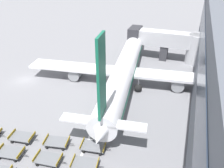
# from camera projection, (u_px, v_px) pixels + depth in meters

# --- Properties ---
(ground_plane) EXTENTS (500.00, 500.00, 0.00)m
(ground_plane) POSITION_uv_depth(u_px,v_px,m) (25.00, 80.00, 41.38)
(ground_plane) COLOR gray
(jet_bridge) EXTENTS (17.37, 4.73, 6.66)m
(jet_bridge) POSITION_uv_depth(u_px,v_px,m) (174.00, 43.00, 47.63)
(jet_bridge) COLOR silver
(jet_bridge) RESTS_ON ground_plane
(airplane) EXTENTS (35.87, 39.94, 14.00)m
(airplane) POSITION_uv_depth(u_px,v_px,m) (126.00, 67.00, 39.38)
(airplane) COLOR white
(airplane) RESTS_ON ground_plane
(baggage_dolly_row_mid_a_col_c) EXTENTS (3.67, 2.20, 0.92)m
(baggage_dolly_row_mid_a_col_c) POSITION_uv_depth(u_px,v_px,m) (11.00, 152.00, 25.21)
(baggage_dolly_row_mid_a_col_c) COLOR slate
(baggage_dolly_row_mid_a_col_c) RESTS_ON ground_plane
(baggage_dolly_row_mid_a_col_d) EXTENTS (3.65, 2.12, 0.92)m
(baggage_dolly_row_mid_a_col_d) POSITION_uv_depth(u_px,v_px,m) (48.00, 159.00, 24.38)
(baggage_dolly_row_mid_a_col_d) COLOR slate
(baggage_dolly_row_mid_a_col_d) RESTS_ON ground_plane
(baggage_dolly_row_mid_a_col_e) EXTENTS (3.67, 2.24, 0.92)m
(baggage_dolly_row_mid_a_col_e) POSITION_uv_depth(u_px,v_px,m) (85.00, 164.00, 23.79)
(baggage_dolly_row_mid_a_col_e) COLOR slate
(baggage_dolly_row_mid_a_col_e) RESTS_ON ground_plane
(baggage_dolly_row_mid_b_col_c) EXTENTS (3.67, 2.20, 0.92)m
(baggage_dolly_row_mid_b_col_c) POSITION_uv_depth(u_px,v_px,m) (22.00, 137.00, 27.41)
(baggage_dolly_row_mid_b_col_c) COLOR slate
(baggage_dolly_row_mid_b_col_c) RESTS_ON ground_plane
(baggage_dolly_row_mid_b_col_d) EXTENTS (3.68, 2.31, 0.92)m
(baggage_dolly_row_mid_b_col_d) POSITION_uv_depth(u_px,v_px,m) (57.00, 142.00, 26.66)
(baggage_dolly_row_mid_b_col_d) COLOR slate
(baggage_dolly_row_mid_b_col_d) RESTS_ON ground_plane
(baggage_dolly_row_mid_b_col_e) EXTENTS (3.66, 2.19, 0.92)m
(baggage_dolly_row_mid_b_col_e) POSITION_uv_depth(u_px,v_px,m) (93.00, 146.00, 26.03)
(baggage_dolly_row_mid_b_col_e) COLOR slate
(baggage_dolly_row_mid_b_col_e) RESTS_ON ground_plane
(stand_guidance_stripe) EXTENTS (4.61, 30.23, 0.01)m
(stand_guidance_stripe) POSITION_uv_depth(u_px,v_px,m) (103.00, 105.00, 34.32)
(stand_guidance_stripe) COLOR white
(stand_guidance_stripe) RESTS_ON ground_plane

